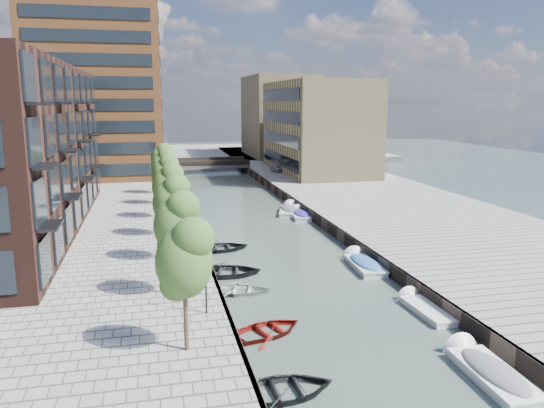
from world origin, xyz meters
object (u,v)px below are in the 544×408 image
object	(u,v)px
bridge	(209,164)
tree_0	(184,257)
motorboat_3	(300,215)
motorboat_4	(289,210)
tree_1	(176,222)
tree_3	(167,184)
sloop_1	(225,276)
sloop_0	(283,395)
sloop_3	(239,293)
sloop_4	(219,251)
motorboat_1	(488,371)
tree_2	(171,200)
motorboat_0	(363,264)
sloop_2	(267,334)
tree_6	(161,158)
tree_4	(165,173)
tree_5	(163,165)
car	(277,168)
motorboat_2	(424,309)

from	to	relation	value
bridge	tree_0	distance (m)	68.64
motorboat_3	motorboat_4	xyz separation A→B (m)	(-0.51, 2.37, 0.02)
tree_1	tree_3	world-z (taller)	same
sloop_1	sloop_0	bearing A→B (deg)	-170.51
sloop_3	motorboat_3	bearing A→B (deg)	-11.93
sloop_4	tree_3	bearing A→B (deg)	62.45
motorboat_1	motorboat_3	distance (m)	33.63
sloop_3	motorboat_3	distance (m)	23.22
tree_2	sloop_4	xyz separation A→B (m)	(3.91, 5.12, -5.31)
motorboat_0	motorboat_1	distance (m)	16.00
bridge	sloop_0	distance (m)	71.18
sloop_0	motorboat_4	bearing A→B (deg)	-19.15
sloop_2	sloop_3	bearing A→B (deg)	-17.33
tree_3	tree_6	xyz separation A→B (m)	(0.00, 21.00, 0.00)
tree_2	tree_4	xyz separation A→B (m)	(0.00, 14.00, 0.00)
sloop_4	tree_2	bearing A→B (deg)	140.80
tree_5	sloop_2	size ratio (longest dim) A/B	1.43
sloop_0	motorboat_0	xyz separation A→B (m)	(9.95, 15.49, 0.21)
sloop_4	sloop_2	bearing A→B (deg)	179.55
sloop_1	sloop_4	world-z (taller)	sloop_1
tree_4	tree_1	bearing A→B (deg)	-90.00
tree_2	motorboat_1	world-z (taller)	tree_2
tree_1	tree_6	size ratio (longest dim) A/B	1.00
motorboat_1	car	distance (m)	62.17
tree_0	motorboat_1	xyz separation A→B (m)	(12.89, -3.49, -5.09)
car	sloop_4	bearing A→B (deg)	-120.97
sloop_1	motorboat_1	distance (m)	18.79
sloop_0	sloop_3	world-z (taller)	sloop_0
tree_4	sloop_0	distance (m)	31.67
tree_2	sloop_4	distance (m)	8.35
motorboat_1	tree_4	bearing A→B (deg)	112.26
tree_4	sloop_1	size ratio (longest dim) A/B	1.16
bridge	sloop_0	xyz separation A→B (m)	(-4.82, -71.00, -1.39)
tree_3	tree_6	bearing A→B (deg)	90.00
tree_0	tree_5	world-z (taller)	same
sloop_3	motorboat_0	world-z (taller)	motorboat_0
sloop_1	sloop_2	world-z (taller)	sloop_1
motorboat_2	car	size ratio (longest dim) A/B	1.30
motorboat_4	tree_5	bearing A→B (deg)	169.37
tree_3	tree_1	bearing A→B (deg)	-90.00
sloop_3	tree_3	bearing A→B (deg)	31.54
tree_6	motorboat_3	size ratio (longest dim) A/B	1.16
tree_5	car	xyz separation A→B (m)	(18.16, 23.44, -3.71)
tree_5	motorboat_1	bearing A→B (deg)	-71.49
sloop_1	motorboat_2	xyz separation A→B (m)	(10.43, -8.76, 0.09)
sloop_2	motorboat_4	distance (m)	30.99
sloop_1	sloop_4	bearing A→B (deg)	4.60
sloop_0	motorboat_3	distance (m)	34.65
tree_1	tree_0	bearing A→B (deg)	-90.00
tree_0	sloop_2	distance (m)	7.41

